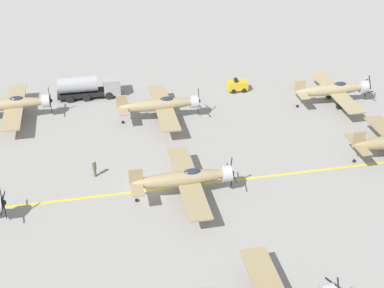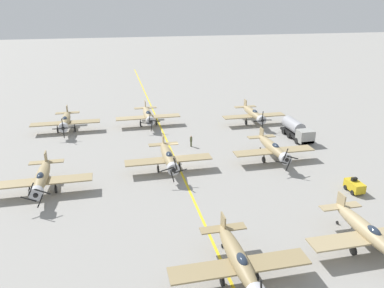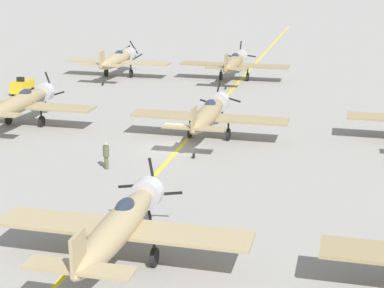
% 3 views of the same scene
% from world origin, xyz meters
% --- Properties ---
extents(ground_plane, '(400.00, 400.00, 0.00)m').
position_xyz_m(ground_plane, '(0.00, 0.00, 0.00)').
color(ground_plane, gray).
extents(taxiway_stripe, '(0.30, 160.00, 0.01)m').
position_xyz_m(taxiway_stripe, '(0.00, 0.00, 0.00)').
color(taxiway_stripe, yellow).
rests_on(taxiway_stripe, ground).
extents(airplane_near_left, '(12.00, 9.98, 3.80)m').
position_xyz_m(airplane_near_left, '(-17.63, -14.24, 2.01)').
color(airplane_near_left, tan).
rests_on(airplane_near_left, ground).
extents(airplane_mid_center, '(12.00, 9.98, 3.76)m').
position_xyz_m(airplane_mid_center, '(1.58, 2.98, 2.01)').
color(airplane_mid_center, '#9B875E').
rests_on(airplane_mid_center, ground).
extents(airplane_mid_left, '(12.00, 9.98, 3.74)m').
position_xyz_m(airplane_mid_left, '(-13.97, 3.09, 2.01)').
color(airplane_mid_left, tan).
rests_on(airplane_mid_left, ground).
extents(airplane_far_left, '(12.00, 9.98, 3.65)m').
position_xyz_m(airplane_far_left, '(-13.81, 24.84, 2.01)').
color(airplane_far_left, tan).
rests_on(airplane_far_left, ground).
extents(fuel_tanker, '(2.67, 8.00, 2.98)m').
position_xyz_m(fuel_tanker, '(-22.02, -5.03, 1.51)').
color(fuel_tanker, black).
rests_on(fuel_tanker, ground).
extents(tow_tractor, '(1.57, 2.60, 1.79)m').
position_xyz_m(tow_tractor, '(-19.96, 14.22, 0.79)').
color(tow_tractor, gold).
rests_on(tow_tractor, ground).
extents(ground_crew_walking, '(0.40, 0.40, 1.84)m').
position_xyz_m(ground_crew_walking, '(-3.47, -5.20, 1.01)').
color(ground_crew_walking, '#515638').
rests_on(ground_crew_walking, ground).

